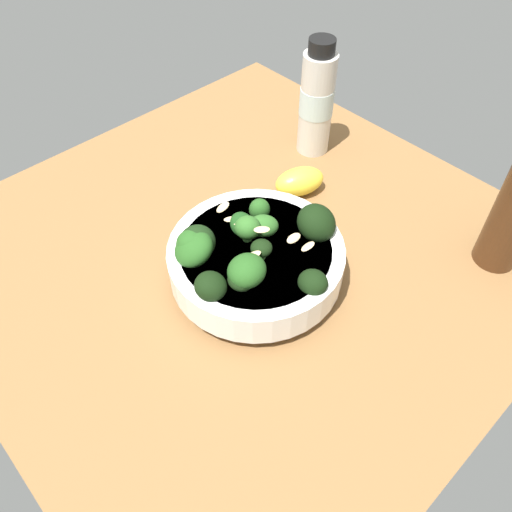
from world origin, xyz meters
The scene contains 4 objects.
ground_plane centered at (0.00, 0.00, -1.68)cm, with size 68.32×68.32×3.36cm, color brown.
bowl_of_broccoli centered at (4.51, -2.67, 3.93)cm, with size 20.49×20.53×9.60cm.
lemon_wedge centered at (-2.75, 12.88, 1.95)cm, with size 7.09×4.16×3.90cm, color yellow.
bottle_short centered at (-8.51, 21.90, 8.27)cm, with size 4.95×4.95×17.39cm.
Camera 1 is at (33.75, -29.68, 48.64)cm, focal length 36.19 mm.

